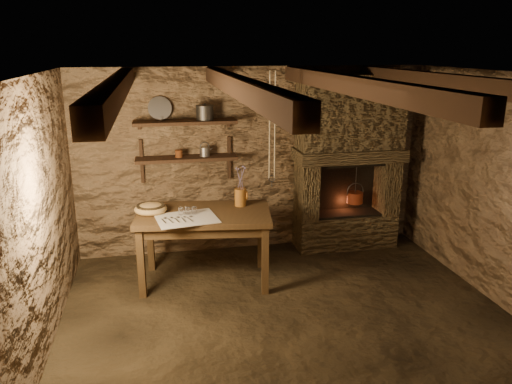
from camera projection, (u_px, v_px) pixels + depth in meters
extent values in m
plane|color=black|center=(290.00, 321.00, 4.97)|extent=(4.50, 4.50, 0.00)
cube|color=#4A3523|center=(251.00, 161.00, 6.52)|extent=(4.50, 0.04, 2.40)
cube|color=#4A3523|center=(389.00, 317.00, 2.75)|extent=(4.50, 0.04, 2.40)
cube|color=#4A3523|center=(35.00, 223.00, 4.21)|extent=(0.04, 4.00, 2.40)
cube|color=#4A3523|center=(506.00, 193.00, 5.06)|extent=(0.04, 4.00, 2.40)
cube|color=black|center=(295.00, 75.00, 4.30)|extent=(4.50, 4.00, 0.04)
cube|color=black|center=(117.00, 88.00, 4.04)|extent=(0.14, 3.95, 0.16)
cube|color=black|center=(238.00, 86.00, 4.23)|extent=(0.14, 3.95, 0.16)
cube|color=black|center=(349.00, 85.00, 4.42)|extent=(0.14, 3.95, 0.16)
cube|color=black|center=(451.00, 83.00, 4.61)|extent=(0.14, 3.95, 0.16)
cube|color=black|center=(187.00, 158.00, 6.18)|extent=(1.25, 0.30, 0.04)
cube|color=black|center=(185.00, 122.00, 6.05)|extent=(1.25, 0.30, 0.04)
cube|color=#3E311F|center=(345.00, 230.00, 6.81)|extent=(1.35, 0.45, 0.45)
cube|color=#3E311F|center=(306.00, 190.00, 6.53)|extent=(0.23, 0.45, 0.75)
cube|color=#3E311F|center=(386.00, 185.00, 6.75)|extent=(0.23, 0.45, 0.75)
cube|color=#3E311F|center=(350.00, 155.00, 6.48)|extent=(1.43, 0.51, 0.16)
cube|color=#3E311F|center=(351.00, 112.00, 6.36)|extent=(1.35, 0.45, 0.94)
cube|color=black|center=(342.00, 184.00, 6.82)|extent=(0.90, 0.06, 0.75)
cube|color=#352412|center=(204.00, 215.00, 5.60)|extent=(1.59, 1.05, 0.06)
cube|color=#352412|center=(204.00, 223.00, 5.63)|extent=(1.44, 0.90, 0.11)
cube|color=beige|center=(187.00, 218.00, 5.37)|extent=(0.70, 0.60, 0.01)
cylinder|color=#91551C|center=(240.00, 197.00, 5.79)|extent=(0.15, 0.15, 0.21)
torus|color=#91551C|center=(246.00, 195.00, 5.80)|extent=(0.02, 0.11, 0.11)
ellipsoid|color=#A88348|center=(151.00, 209.00, 5.56)|extent=(0.43, 0.43, 0.13)
cylinder|color=#312F2C|center=(205.00, 113.00, 6.07)|extent=(0.23, 0.23, 0.16)
cylinder|color=#999994|center=(160.00, 108.00, 6.04)|extent=(0.29, 0.13, 0.28)
cylinder|color=#582911|center=(179.00, 154.00, 6.14)|extent=(0.11, 0.11, 0.09)
cylinder|color=maroon|center=(355.00, 198.00, 6.65)|extent=(0.22, 0.22, 0.15)
torus|color=#312F2C|center=(355.00, 191.00, 6.63)|extent=(0.23, 0.01, 0.23)
cylinder|color=#312F2C|center=(356.00, 180.00, 6.58)|extent=(0.01, 0.01, 0.44)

